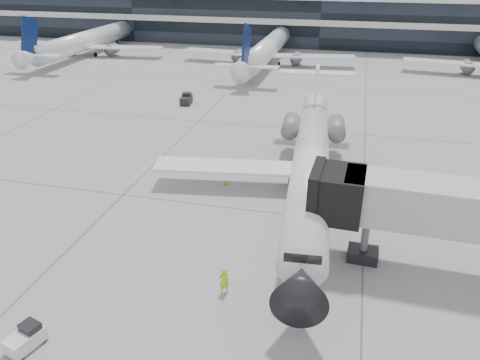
# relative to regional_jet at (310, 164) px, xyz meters

# --- Properties ---
(ground) EXTENTS (220.00, 220.00, 0.00)m
(ground) POSITION_rel_regional_jet_xyz_m (-5.33, -4.33, -2.68)
(ground) COLOR #99999B
(ground) RESTS_ON ground
(terminal) EXTENTS (170.00, 22.00, 10.00)m
(terminal) POSITION_rel_regional_jet_xyz_m (-5.33, 77.67, 2.32)
(terminal) COLOR black
(terminal) RESTS_ON ground
(bg_jet_left) EXTENTS (32.00, 40.00, 9.60)m
(bg_jet_left) POSITION_rel_regional_jet_xyz_m (-50.33, 50.67, -2.68)
(bg_jet_left) COLOR white
(bg_jet_left) RESTS_ON ground
(bg_jet_center) EXTENTS (32.00, 40.00, 9.60)m
(bg_jet_center) POSITION_rel_regional_jet_xyz_m (-13.33, 50.67, -2.68)
(bg_jet_center) COLOR white
(bg_jet_center) RESTS_ON ground
(regional_jet) EXTENTS (27.23, 34.03, 7.85)m
(regional_jet) POSITION_rel_regional_jet_xyz_m (0.00, 0.00, 0.00)
(regional_jet) COLOR white
(regional_jet) RESTS_ON ground
(ramp_worker) EXTENTS (0.77, 0.74, 1.78)m
(ramp_worker) POSITION_rel_regional_jet_xyz_m (-3.52, -14.55, -1.79)
(ramp_worker) COLOR #BBFF1A
(ramp_worker) RESTS_ON ground
(baggage_tug) EXTENTS (1.64, 2.18, 1.23)m
(baggage_tug) POSITION_rel_regional_jet_xyz_m (-12.40, -21.23, -2.13)
(baggage_tug) COLOR white
(baggage_tug) RESTS_ON ground
(traffic_cone) EXTENTS (0.40, 0.40, 0.49)m
(traffic_cone) POSITION_rel_regional_jet_xyz_m (-7.33, -0.33, -2.45)
(traffic_cone) COLOR orange
(traffic_cone) RESTS_ON ground
(far_tug) EXTENTS (1.62, 2.44, 1.46)m
(far_tug) POSITION_rel_regional_jet_xyz_m (-19.18, 22.34, -2.03)
(far_tug) COLOR black
(far_tug) RESTS_ON ground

